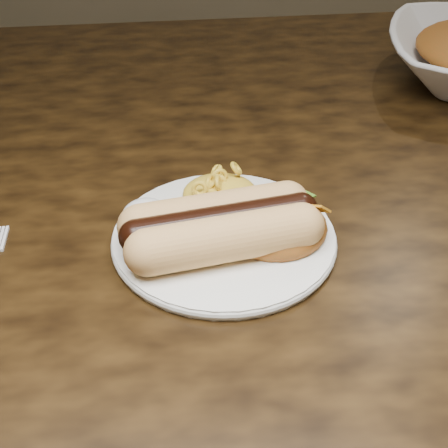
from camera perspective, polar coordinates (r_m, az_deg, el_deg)
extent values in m
cube|color=#3A240D|center=(0.70, -4.25, 4.67)|extent=(1.60, 0.90, 0.04)
cylinder|color=white|center=(0.56, 0.00, -1.24)|extent=(0.26, 0.26, 0.01)
cylinder|color=#E6B464|center=(0.52, -0.08, -1.25)|extent=(0.14, 0.06, 0.04)
cylinder|color=#E6B464|center=(0.55, -0.47, 0.80)|extent=(0.14, 0.06, 0.04)
cylinder|color=black|center=(0.53, -0.28, 0.14)|extent=(0.15, 0.05, 0.03)
ellipsoid|color=yellow|center=(0.60, -0.38, 3.64)|extent=(0.08, 0.07, 0.03)
ellipsoid|color=white|center=(0.57, -7.18, 1.21)|extent=(0.05, 0.05, 0.03)
ellipsoid|color=red|center=(0.56, 4.64, 0.28)|extent=(0.10, 0.09, 0.04)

